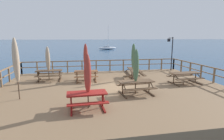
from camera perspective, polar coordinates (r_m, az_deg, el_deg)
The scene contains 18 objects.
ground_plane at distance 11.77m, azimuth 0.75°, elevation -9.17°, with size 600.00×600.00×0.00m, color navy.
wooden_deck at distance 11.65m, azimuth 0.75°, elevation -7.43°, with size 14.62×11.51×0.75m, color #846647.
railing_waterside_far at distance 16.81m, azimuth -2.85°, elevation 1.95°, with size 14.42×0.10×1.09m.
railing_side_right at distance 14.50m, azimuth 29.76°, elevation -0.77°, with size 0.10×11.31×1.09m.
picnic_table_mid_right at distance 13.51m, azimuth 22.19°, elevation -1.60°, with size 2.20×1.54×0.78m.
picnic_table_back_right at distance 10.25m, azimuth 7.68°, elevation -4.57°, with size 2.07×1.55×0.78m.
picnic_table_mid_centre at distance 8.21m, azimuth -7.96°, elevation -8.46°, with size 1.83×1.48×0.78m.
picnic_table_front_left at distance 13.96m, azimuth 7.05°, elevation -0.52°, with size 1.58×2.26×0.78m.
picnic_table_front_right at distance 14.17m, azimuth -19.34°, elevation -0.91°, with size 1.90×1.44×0.78m.
picnic_table_back_left at distance 13.29m, azimuth -8.22°, elevation -1.17°, with size 1.71×1.42×0.78m.
patio_umbrella_tall_mid_right at distance 10.22m, azimuth -28.21°, elevation 2.61°, with size 0.32×0.32×3.19m.
patio_umbrella_short_mid at distance 9.99m, azimuth 7.63°, elevation 1.28°, with size 0.32×0.32×2.56m.
patio_umbrella_short_front at distance 8.00m, azimuth -7.78°, elevation -1.25°, with size 0.32×0.32×2.51m.
patio_umbrella_tall_front at distance 13.78m, azimuth 6.83°, elevation 4.27°, with size 0.32×0.32×2.73m.
patio_umbrella_tall_mid_left at distance 14.02m, azimuth -19.72°, elevation 3.33°, with size 0.32×0.32×2.54m.
patio_umbrella_tall_back_left at distance 13.10m, azimuth -8.35°, elevation 3.95°, with size 0.32×0.32×2.74m.
lamp_post_hooked at distance 18.05m, azimuth 18.21°, elevation 6.46°, with size 0.65×0.36×3.20m.
sailboat_distant at distance 58.31m, azimuth -1.47°, elevation 7.04°, with size 6.22×2.94×7.72m.
Camera 1 is at (-2.10, -10.89, 3.94)m, focal length 28.77 mm.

